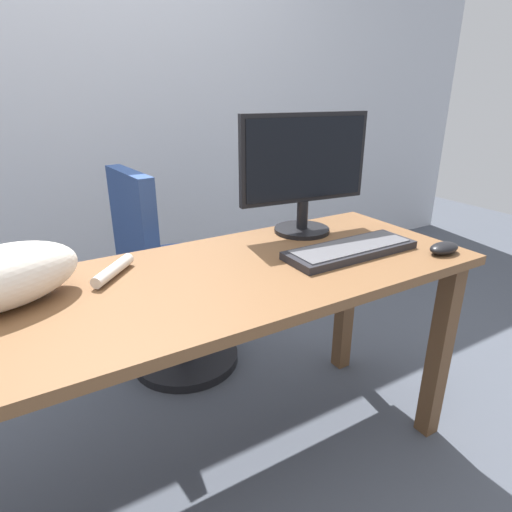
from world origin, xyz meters
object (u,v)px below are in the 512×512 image
Objects in this scene: monitor at (304,170)px; computer_mouse at (444,248)px; office_chair at (171,288)px; keyboard at (350,250)px.

computer_mouse is at bearing -58.13° from monitor.
monitor is (0.36, -0.44, 0.55)m from office_chair.
monitor reaches higher than office_chair.
keyboard is 0.30m from computer_mouse.
computer_mouse is at bearing -30.72° from keyboard.
monitor reaches higher than keyboard.
monitor is at bearing -50.63° from office_chair.
office_chair is 1.90× the size of monitor.
computer_mouse is at bearing -54.06° from office_chair.
monitor is at bearing 121.87° from computer_mouse.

